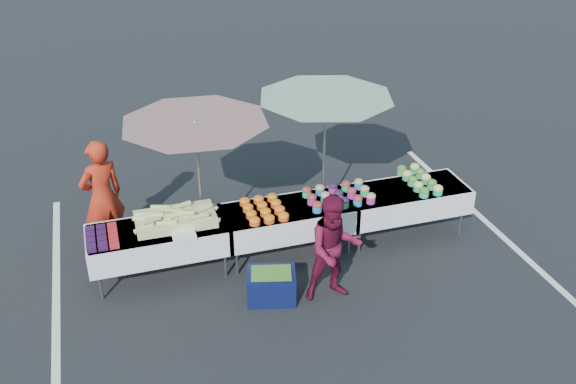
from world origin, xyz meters
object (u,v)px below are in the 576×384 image
object	(u,v)px
table_center	(288,218)
table_right	(404,199)
customer	(334,249)
umbrella_right	(326,108)
storage_bin	(271,285)
table_left	(159,239)
umbrella_left	(196,134)
vendor	(102,197)

from	to	relation	value
table_center	table_right	world-z (taller)	same
customer	table_right	bearing A→B (deg)	39.24
umbrella_right	table_right	bearing A→B (deg)	-37.20
storage_bin	table_left	bearing A→B (deg)	159.14
table_left	umbrella_right	xyz separation A→B (m)	(2.60, 0.76, 1.26)
table_right	umbrella_right	world-z (taller)	umbrella_right
table_left	umbrella_left	distance (m)	1.49
table_center	customer	xyz separation A→B (m)	(0.26, -1.12, 0.16)
table_right	customer	xyz separation A→B (m)	(-1.54, -1.12, 0.16)
umbrella_left	table_left	bearing A→B (deg)	-147.03
table_center	table_right	xyz separation A→B (m)	(1.80, 0.00, 0.00)
table_center	umbrella_right	world-z (taller)	umbrella_right
customer	umbrella_right	distance (m)	2.24
table_right	customer	world-z (taller)	customer
umbrella_left	vendor	bearing A→B (deg)	160.30
table_center	vendor	xyz separation A→B (m)	(-2.44, 0.90, 0.27)
table_left	storage_bin	xyz separation A→B (m)	(1.28, -0.93, -0.37)
customer	umbrella_right	size ratio (longest dim) A/B	0.67
table_center	umbrella_left	distance (m)	1.75
table_left	umbrella_left	bearing A→B (deg)	32.97
table_right	umbrella_right	bearing A→B (deg)	142.80
umbrella_right	storage_bin	bearing A→B (deg)	-127.99
table_left	table_right	bearing A→B (deg)	0.00
vendor	umbrella_left	world-z (taller)	umbrella_left
table_right	umbrella_right	size ratio (longest dim) A/B	0.85
table_center	storage_bin	world-z (taller)	table_center
table_right	umbrella_left	xyz separation A→B (m)	(-2.94, 0.43, 1.26)
table_left	umbrella_right	bearing A→B (deg)	16.22
vendor	storage_bin	bearing A→B (deg)	112.83
table_right	storage_bin	size ratio (longest dim) A/B	2.59
table_center	table_right	bearing A→B (deg)	0.00
vendor	umbrella_right	bearing A→B (deg)	153.91
vendor	customer	world-z (taller)	vendor
table_right	storage_bin	xyz separation A→B (m)	(-2.32, -0.93, -0.37)
table_center	customer	world-z (taller)	customer
customer	umbrella_right	bearing A→B (deg)	77.18
vendor	storage_bin	distance (m)	2.73
table_left	table_right	size ratio (longest dim) A/B	1.00
table_left	customer	world-z (taller)	customer
umbrella_left	storage_bin	world-z (taller)	umbrella_left
table_left	vendor	xyz separation A→B (m)	(-0.64, 0.90, 0.27)
customer	umbrella_left	world-z (taller)	umbrella_left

